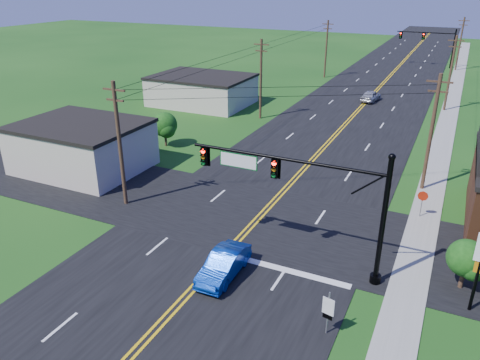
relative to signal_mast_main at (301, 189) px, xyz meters
The scene contains 20 objects.
ground 10.27m from the signal_mast_main, 118.47° to the right, with size 260.00×260.00×0.00m, color #154112.
road_main 42.49m from the signal_mast_main, 95.90° to the left, with size 16.00×220.00×0.04m, color black.
road_cross 7.56m from the signal_mast_main, 137.32° to the left, with size 70.00×10.00×0.04m, color black.
sidewalk 32.93m from the signal_mast_main, 79.10° to the left, with size 2.00×160.00×0.08m, color gray.
signal_mast_main is the anchor object (origin of this frame).
signal_mast_far 72.00m from the signal_mast_main, 89.92° to the left, with size 10.98×0.60×7.48m.
cream_bldg_near 22.33m from the signal_mast_main, 164.29° to the left, with size 10.20×8.20×4.10m.
cream_bldg_far 38.12m from the signal_mast_main, 127.88° to the left, with size 12.20×9.20×3.70m.
utility_pole_left_a 13.98m from the signal_mast_main, behind, with size 1.80×0.28×9.00m.
utility_pole_left_b 30.34m from the signal_mast_main, 117.14° to the left, with size 1.80×0.28×9.00m.
utility_pole_left_c 55.74m from the signal_mast_main, 104.37° to the left, with size 1.80×0.28×9.00m.
utility_pole_right_a 15.03m from the signal_mast_main, 68.69° to the left, with size 1.80×0.28×9.00m.
utility_pole_right_b 40.37m from the signal_mast_main, 82.22° to the left, with size 1.80×0.28×9.00m.
utility_pole_right_c 70.21m from the signal_mast_main, 85.54° to the left, with size 1.80×0.28×9.00m.
shrub_corner 9.26m from the signal_mast_main, ahead, with size 2.00×2.00×2.86m.
tree_left 23.22m from the signal_mast_main, 142.64° to the left, with size 2.40×2.40×3.37m.
blue_car 5.96m from the signal_mast_main, 137.27° to the right, with size 1.52×4.34×1.43m, color #062F94.
distant_car 41.05m from the signal_mast_main, 95.20° to the left, with size 1.73×4.29×1.46m, color #B2B3B8.
route_sign 6.82m from the signal_mast_main, 57.74° to the right, with size 0.58×0.15×2.33m.
stop_sign 11.21m from the signal_mast_main, 57.04° to the left, with size 0.71×0.09×1.99m.
Camera 1 is at (11.21, -14.16, 15.25)m, focal length 35.00 mm.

